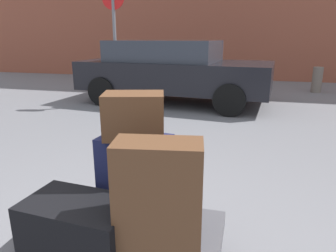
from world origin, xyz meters
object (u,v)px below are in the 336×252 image
duffel_bag_black_rear_right (80,228)px  parked_car (172,70)px  suitcase_brown_rear_left (159,209)px  bollard_kerb_near (317,80)px  no_parking_sign (115,34)px  suitcase_navy_front_right (136,180)px  duffel_bag_brown_topmost_pile (134,115)px  luggage_cart (120,244)px

duffel_bag_black_rear_right → parked_car: bearing=103.5°
suitcase_brown_rear_left → bollard_kerb_near: (2.26, 8.01, -0.34)m
parked_car → no_parking_sign: 1.51m
parked_car → suitcase_navy_front_right: bearing=-78.9°
suitcase_navy_front_right → duffel_bag_black_rear_right: size_ratio=0.98×
duffel_bag_brown_topmost_pile → parked_car: (-1.04, 5.31, -0.29)m
duffel_bag_brown_topmost_pile → parked_car: 5.42m
suitcase_navy_front_right → no_parking_sign: no_parking_sign is taller
suitcase_brown_rear_left → no_parking_sign: no_parking_sign is taller
luggage_cart → suitcase_navy_front_right: suitcase_navy_front_right is taller
luggage_cart → suitcase_brown_rear_left: suitcase_brown_rear_left is taller
duffel_bag_brown_topmost_pile → suitcase_navy_front_right: bearing=0.0°
suitcase_brown_rear_left → duffel_bag_brown_topmost_pile: size_ratio=1.97×
bollard_kerb_near → suitcase_brown_rear_left: bearing=-105.8°
luggage_cart → duffel_bag_black_rear_right: size_ratio=2.09×
suitcase_navy_front_right → parked_car: 5.41m
suitcase_navy_front_right → suitcase_brown_rear_left: 0.49m
luggage_cart → duffel_bag_brown_topmost_pile: 0.80m
parked_car → bollard_kerb_near: 4.27m
duffel_bag_black_rear_right → parked_car: 5.76m
parked_car → bollard_kerb_near: size_ratio=6.35×
suitcase_brown_rear_left → duffel_bag_brown_topmost_pile: bearing=114.4°
luggage_cart → suitcase_navy_front_right: 0.40m
parked_car → duffel_bag_black_rear_right: bearing=-81.4°
duffel_bag_black_rear_right → no_parking_sign: (-1.99, 5.09, 1.06)m
suitcase_navy_front_right → suitcase_brown_rear_left: (0.27, -0.40, 0.06)m
parked_car → duffel_bag_brown_topmost_pile: bearing=-78.9°
parked_car → luggage_cart: bearing=-79.7°
suitcase_brown_rear_left → duffel_bag_black_rear_right: suitcase_brown_rear_left is taller
suitcase_navy_front_right → duffel_bag_brown_topmost_pile: (0.00, 0.00, 0.42)m
suitcase_brown_rear_left → parked_car: size_ratio=0.16×
no_parking_sign → duffel_bag_brown_topmost_pile: bearing=-65.2°
suitcase_brown_rear_left → parked_car: 5.86m
suitcase_navy_front_right → duffel_bag_brown_topmost_pile: size_ratio=1.61×
suitcase_navy_front_right → bollard_kerb_near: size_ratio=0.81×
duffel_bag_brown_topmost_pile → bollard_kerb_near: 8.04m
duffel_bag_brown_topmost_pile → no_parking_sign: bearing=99.4°
duffel_bag_brown_topmost_pile → parked_car: bearing=85.7°
duffel_bag_black_rear_right → bollard_kerb_near: size_ratio=0.83×
bollard_kerb_near → luggage_cart: bearing=-108.3°
luggage_cart → suitcase_brown_rear_left: bearing=-35.2°
suitcase_brown_rear_left → parked_car: parked_car is taller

